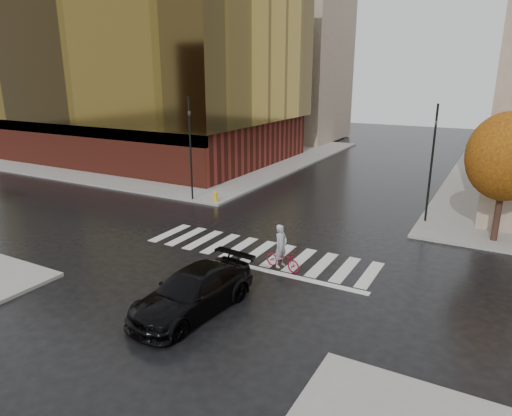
{
  "coord_description": "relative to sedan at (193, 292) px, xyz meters",
  "views": [
    {
      "loc": [
        9.92,
        -17.72,
        8.44
      ],
      "look_at": [
        -0.47,
        1.1,
        2.0
      ],
      "focal_mm": 32.0,
      "sensor_mm": 36.0,
      "label": 1
    }
  ],
  "objects": [
    {
      "name": "traffic_light_ne",
      "position": [
        5.7,
        14.74,
        3.09
      ],
      "size": [
        0.14,
        0.17,
        6.65
      ],
      "rotation": [
        0.0,
        0.0,
        3.18
      ],
      "color": "black",
      "rests_on": "sidewalk_ne"
    },
    {
      "name": "ground",
      "position": [
        -0.68,
        5.74,
        -0.78
      ],
      "size": [
        120.0,
        120.0,
        0.0
      ],
      "primitive_type": "plane",
      "color": "black",
      "rests_on": "ground"
    },
    {
      "name": "office_glass",
      "position": [
        -22.68,
        23.73,
        7.5
      ],
      "size": [
        27.0,
        19.0,
        16.0
      ],
      "color": "maroon",
      "rests_on": "sidewalk_nw"
    },
    {
      "name": "sidewalk_nw",
      "position": [
        -21.68,
        26.74,
        -0.71
      ],
      "size": [
        30.0,
        30.0,
        0.15
      ],
      "primitive_type": "cube",
      "color": "gray",
      "rests_on": "ground"
    },
    {
      "name": "manhole",
      "position": [
        -0.58,
        3.74,
        -0.77
      ],
      "size": [
        0.81,
        0.81,
        0.01
      ],
      "primitive_type": "cylinder",
      "rotation": [
        0.0,
        0.0,
        -0.26
      ],
      "color": "#50421C",
      "rests_on": "ground"
    },
    {
      "name": "traffic_light_nw",
      "position": [
        -8.96,
        12.04,
        3.19
      ],
      "size": [
        0.2,
        0.17,
        6.8
      ],
      "rotation": [
        0.0,
        0.0,
        -1.35
      ],
      "color": "black",
      "rests_on": "sidewalk_nw"
    },
    {
      "name": "sedan",
      "position": [
        0.0,
        0.0,
        0.0
      ],
      "size": [
        2.76,
        5.59,
        1.56
      ],
      "primitive_type": "imported",
      "rotation": [
        0.0,
        0.0,
        -0.11
      ],
      "color": "black",
      "rests_on": "ground"
    },
    {
      "name": "cyclist",
      "position": [
        1.21,
        4.93,
        -0.08
      ],
      "size": [
        1.91,
        1.01,
        2.06
      ],
      "rotation": [
        0.0,
        0.0,
        1.36
      ],
      "color": "maroon",
      "rests_on": "ground"
    },
    {
      "name": "building_nw_far",
      "position": [
        -16.68,
        42.74,
        9.37
      ],
      "size": [
        14.0,
        12.0,
        20.0
      ],
      "primitive_type": "cube",
      "color": "gray",
      "rests_on": "sidewalk_nw"
    },
    {
      "name": "tree_ne_a",
      "position": [
        9.32,
        13.14,
        3.68
      ],
      "size": [
        3.8,
        3.8,
        6.5
      ],
      "color": "black",
      "rests_on": "sidewalk_ne"
    },
    {
      "name": "fire_hydrant",
      "position": [
        -7.18,
        12.24,
        -0.24
      ],
      "size": [
        0.25,
        0.25,
        0.71
      ],
      "color": "#E3B60D",
      "rests_on": "sidewalk_nw"
    },
    {
      "name": "crosswalk",
      "position": [
        -0.68,
        6.24,
        -0.78
      ],
      "size": [
        12.0,
        3.0,
        0.01
      ],
      "primitive_type": "cube",
      "color": "silver",
      "rests_on": "ground"
    }
  ]
}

